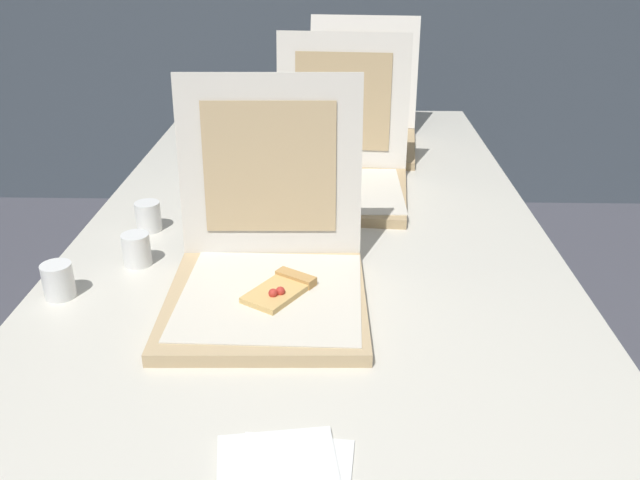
# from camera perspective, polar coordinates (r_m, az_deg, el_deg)

# --- Properties ---
(table) EXTENTS (1.00, 2.11, 0.72)m
(table) POSITION_cam_1_polar(r_m,az_deg,el_deg) (1.42, -0.64, -1.01)
(table) COLOR silver
(table) RESTS_ON ground
(pizza_box_front) EXTENTS (0.35, 0.38, 0.36)m
(pizza_box_front) POSITION_cam_1_polar(r_m,az_deg,el_deg) (1.14, -4.59, -2.59)
(pizza_box_front) COLOR tan
(pizza_box_front) RESTS_ON table
(pizza_box_middle) EXTENTS (0.37, 0.41, 0.36)m
(pizza_box_middle) POSITION_cam_1_polar(r_m,az_deg,el_deg) (1.61, 1.51, 6.03)
(pizza_box_middle) COLOR tan
(pizza_box_middle) RESTS_ON table
(pizza_box_back) EXTENTS (0.38, 0.47, 0.35)m
(pizza_box_back) POSITION_cam_1_polar(r_m,az_deg,el_deg) (1.99, 3.33, 9.74)
(pizza_box_back) COLOR tan
(pizza_box_back) RESTS_ON table
(cup_white_near_center) EXTENTS (0.05, 0.05, 0.06)m
(cup_white_near_center) POSITION_cam_1_polar(r_m,az_deg,el_deg) (1.31, -15.70, -0.79)
(cup_white_near_center) COLOR white
(cup_white_near_center) RESTS_ON table
(cup_white_near_left) EXTENTS (0.05, 0.05, 0.06)m
(cup_white_near_left) POSITION_cam_1_polar(r_m,az_deg,el_deg) (1.24, -21.87, -3.31)
(cup_white_near_left) COLOR white
(cup_white_near_left) RESTS_ON table
(cup_white_mid) EXTENTS (0.05, 0.05, 0.06)m
(cup_white_mid) POSITION_cam_1_polar(r_m,az_deg,el_deg) (1.45, -14.75, 2.01)
(cup_white_mid) COLOR white
(cup_white_mid) RESTS_ON table
(napkin_pile) EXTENTS (0.17, 0.16, 0.01)m
(napkin_pile) POSITION_cam_1_polar(r_m,az_deg,el_deg) (0.82, -3.15, -19.86)
(napkin_pile) COLOR white
(napkin_pile) RESTS_ON table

